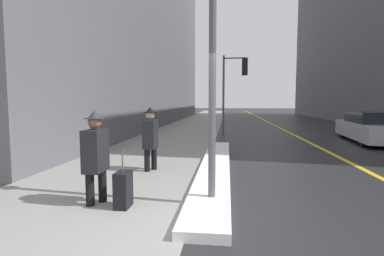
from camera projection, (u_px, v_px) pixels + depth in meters
name	position (u px, v px, depth m)	size (l,w,h in m)	color
ground_plane	(186.00, 235.00, 3.88)	(160.00, 160.00, 0.00)	#232326
sidewalk_slab	(187.00, 129.00, 18.96)	(4.00, 80.00, 0.01)	gray
road_centre_stripe	(285.00, 130.00, 18.25)	(0.16, 80.00, 0.00)	gold
snow_bank_curb	(215.00, 166.00, 7.68)	(0.72, 8.20, 0.15)	white
lamp_post	(213.00, 39.00, 4.79)	(0.28, 0.28, 4.53)	#515156
traffic_light_near	(236.00, 77.00, 15.71)	(1.31, 0.32, 4.16)	#515156
pedestrian_in_fedora	(95.00, 154.00, 4.99)	(0.34, 0.49, 1.59)	black
pedestrian_nearside	(150.00, 136.00, 7.45)	(0.34, 0.49, 1.60)	black
parked_car_silver	(373.00, 128.00, 12.77)	(2.29, 4.98, 1.31)	#B2B2B7
rolling_suitcase	(123.00, 190.00, 4.86)	(0.22, 0.36, 0.95)	black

